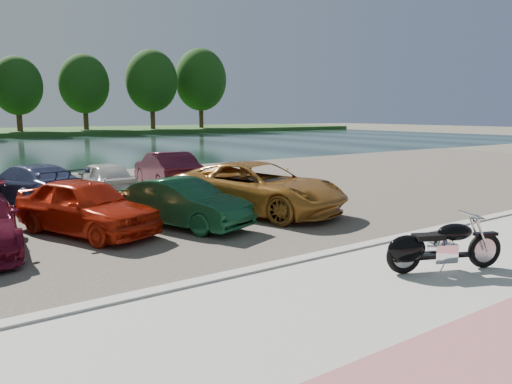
% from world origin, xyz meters
% --- Properties ---
extents(ground, '(200.00, 200.00, 0.00)m').
position_xyz_m(ground, '(0.00, 0.00, 0.00)').
color(ground, '#595447').
rests_on(ground, ground).
extents(promenade, '(60.00, 6.00, 0.10)m').
position_xyz_m(promenade, '(0.00, -1.00, 0.05)').
color(promenade, '#B2AFA7').
rests_on(promenade, ground).
extents(kerb, '(60.00, 0.30, 0.14)m').
position_xyz_m(kerb, '(0.00, 2.00, 0.07)').
color(kerb, '#B2AFA7').
rests_on(kerb, ground).
extents(parking_lot, '(60.00, 18.00, 0.04)m').
position_xyz_m(parking_lot, '(0.00, 11.00, 0.02)').
color(parking_lot, '#443E37').
rests_on(parking_lot, ground).
extents(river, '(120.00, 40.00, 0.00)m').
position_xyz_m(river, '(0.00, 40.00, 0.00)').
color(river, '#172B28').
rests_on(river, ground).
extents(far_trees, '(70.25, 10.68, 12.52)m').
position_xyz_m(far_trees, '(4.36, 65.79, 7.49)').
color(far_trees, '#3E2816').
rests_on(far_trees, far_bank).
extents(motorcycle, '(2.21, 1.15, 1.05)m').
position_xyz_m(motorcycle, '(0.86, 0.03, 0.56)').
color(motorcycle, black).
rests_on(motorcycle, promenade).
extents(car_4, '(2.97, 4.37, 1.38)m').
position_xyz_m(car_4, '(-3.37, 6.87, 0.73)').
color(car_4, '#B3200B').
rests_on(car_4, parking_lot).
extents(car_5, '(2.55, 4.00, 1.24)m').
position_xyz_m(car_5, '(-1.07, 6.20, 0.66)').
color(car_5, '#113E22').
rests_on(car_5, parking_lot).
extents(car_6, '(4.12, 5.93, 1.50)m').
position_xyz_m(car_6, '(1.58, 6.58, 0.79)').
color(car_6, '#A36925').
rests_on(car_6, parking_lot).
extents(car_11, '(2.95, 4.87, 1.32)m').
position_xyz_m(car_11, '(-3.60, 12.01, 0.70)').
color(car_11, navy).
rests_on(car_11, parking_lot).
extents(car_12, '(1.51, 3.69, 1.26)m').
position_xyz_m(car_12, '(-1.16, 12.19, 0.67)').
color(car_12, silver).
rests_on(car_12, parking_lot).
extents(car_13, '(1.99, 4.44, 1.41)m').
position_xyz_m(car_13, '(1.67, 12.99, 0.75)').
color(car_13, '#461222').
rests_on(car_13, parking_lot).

